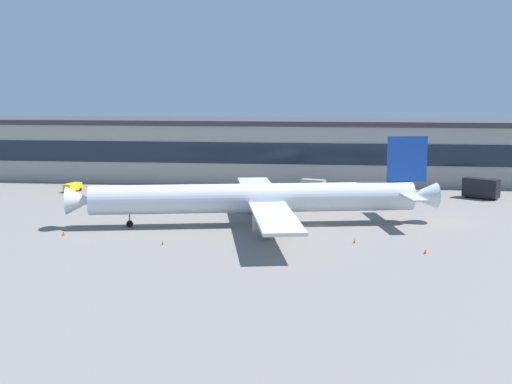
{
  "coord_description": "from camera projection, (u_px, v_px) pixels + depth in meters",
  "views": [
    {
      "loc": [
        3.2,
        -118.39,
        24.38
      ],
      "look_at": [
        -10.13,
        3.29,
        5.0
      ],
      "focal_mm": 50.33,
      "sensor_mm": 36.0,
      "label": 1
    }
  ],
  "objects": [
    {
      "name": "airliner",
      "position": [
        259.0,
        198.0,
        120.16
      ],
      "size": [
        61.99,
        53.86,
        14.82
      ],
      "color": "silver",
      "rests_on": "ground_plane"
    },
    {
      "name": "ground_plane",
      "position": [
        314.0,
        225.0,
        120.4
      ],
      "size": [
        600.0,
        600.0,
        0.0
      ],
      "primitive_type": "plane",
      "color": "slate"
    },
    {
      "name": "traffic_cone_0",
      "position": [
        163.0,
        243.0,
        106.32
      ],
      "size": [
        0.45,
        0.45,
        0.56
      ],
      "primitive_type": "cone",
      "color": "#F2590C",
      "rests_on": "ground_plane"
    },
    {
      "name": "follow_me_car",
      "position": [
        73.0,
        187.0,
        156.3
      ],
      "size": [
        3.07,
        4.76,
        1.85
      ],
      "color": "yellow",
      "rests_on": "ground_plane"
    },
    {
      "name": "terminal_building",
      "position": [
        321.0,
        150.0,
        171.65
      ],
      "size": [
        179.15,
        18.52,
        14.78
      ],
      "color": "#9E9993",
      "rests_on": "ground_plane"
    },
    {
      "name": "baggage_tug",
      "position": [
        399.0,
        191.0,
        149.89
      ],
      "size": [
        4.12,
        3.44,
        1.85
      ],
      "color": "red",
      "rests_on": "ground_plane"
    },
    {
      "name": "crew_van",
      "position": [
        313.0,
        184.0,
        157.37
      ],
      "size": [
        5.63,
        3.76,
        2.55
      ],
      "color": "gray",
      "rests_on": "ground_plane"
    },
    {
      "name": "catering_truck",
      "position": [
        482.0,
        188.0,
        147.01
      ],
      "size": [
        7.44,
        6.13,
        4.15
      ],
      "color": "black",
      "rests_on": "ground_plane"
    },
    {
      "name": "traffic_cone_1",
      "position": [
        425.0,
        251.0,
        100.88
      ],
      "size": [
        0.53,
        0.53,
        0.66
      ],
      "primitive_type": "cone",
      "color": "#F2590C",
      "rests_on": "ground_plane"
    },
    {
      "name": "traffic_cone_3",
      "position": [
        355.0,
        241.0,
        107.49
      ],
      "size": [
        0.5,
        0.5,
        0.63
      ],
      "primitive_type": "cone",
      "color": "#F2590C",
      "rests_on": "ground_plane"
    },
    {
      "name": "traffic_cone_2",
      "position": [
        64.0,
        233.0,
        112.55
      ],
      "size": [
        0.6,
        0.6,
        0.74
      ],
      "primitive_type": "cone",
      "color": "#F2590C",
      "rests_on": "ground_plane"
    }
  ]
}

